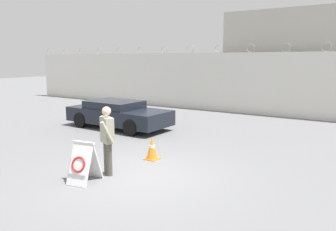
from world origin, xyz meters
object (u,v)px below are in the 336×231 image
at_px(traffic_cone_near, 152,148).
at_px(parked_car_front_coupe, 118,114).
at_px(barricade_sign, 83,162).
at_px(security_guard, 107,137).

relative_size(traffic_cone_near, parked_car_front_coupe, 0.15).
relative_size(barricade_sign, security_guard, 0.57).
height_order(barricade_sign, parked_car_front_coupe, parked_car_front_coupe).
bearing_deg(traffic_cone_near, security_guard, -96.63).
xyz_separation_m(barricade_sign, security_guard, (0.14, 0.72, 0.51)).
bearing_deg(traffic_cone_near, parked_car_front_coupe, 142.84).
height_order(security_guard, parked_car_front_coupe, security_guard).
bearing_deg(security_guard, traffic_cone_near, 109.26).
distance_m(security_guard, parked_car_front_coupe, 6.00).
xyz_separation_m(security_guard, parked_car_front_coupe, (-3.73, 4.69, -0.39)).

